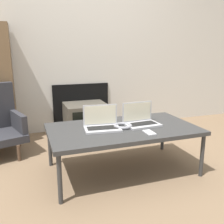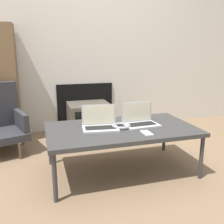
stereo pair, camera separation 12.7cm
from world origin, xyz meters
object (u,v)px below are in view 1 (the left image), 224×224
(laptop_left, at_px, (102,124))
(headphones, at_px, (122,126))
(tv, at_px, (86,119))
(phone, at_px, (149,132))
(laptop_right, at_px, (141,120))

(laptop_left, height_order, headphones, laptop_left)
(headphones, relative_size, tv, 0.31)
(laptop_left, xyz_separation_m, phone, (0.35, -0.26, -0.04))
(phone, bearing_deg, tv, 98.79)
(phone, bearing_deg, laptop_right, 80.72)
(tv, bearing_deg, laptop_left, -96.36)
(headphones, bearing_deg, laptop_right, 10.00)
(laptop_right, distance_m, phone, 0.27)
(laptop_right, height_order, headphones, laptop_right)
(phone, height_order, tv, phone)
(laptop_right, bearing_deg, laptop_left, 176.42)
(laptop_left, relative_size, laptop_right, 1.03)
(laptop_right, distance_m, headphones, 0.21)
(laptop_left, bearing_deg, headphones, -3.86)
(headphones, relative_size, phone, 1.29)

